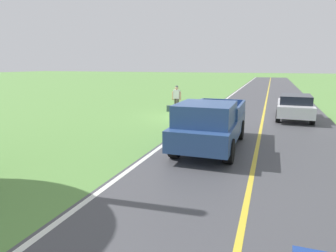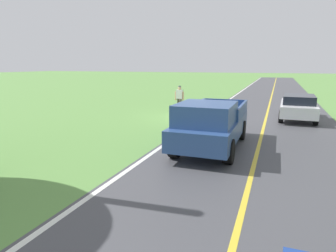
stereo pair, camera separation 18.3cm
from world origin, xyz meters
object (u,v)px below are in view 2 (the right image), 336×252
(suitcase_carried, at_px, (173,109))
(sedan_near_oncoming, at_px, (298,106))
(hitchhiker_walking, at_px, (180,97))
(pickup_truck_passing, at_px, (211,124))

(suitcase_carried, bearing_deg, sedan_near_oncoming, 87.84)
(hitchhiker_walking, bearing_deg, sedan_near_oncoming, 177.22)
(hitchhiker_walking, xyz_separation_m, sedan_near_oncoming, (-7.21, 0.35, -0.23))
(suitcase_carried, relative_size, sedan_near_oncoming, 0.10)
(pickup_truck_passing, relative_size, sedan_near_oncoming, 1.21)
(sedan_near_oncoming, bearing_deg, hitchhiker_walking, -2.78)
(hitchhiker_walking, relative_size, suitcase_carried, 3.80)
(sedan_near_oncoming, bearing_deg, suitcase_carried, -2.01)
(pickup_truck_passing, bearing_deg, suitcase_carried, -61.72)
(suitcase_carried, xyz_separation_m, pickup_truck_passing, (-4.26, 7.92, 0.76))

